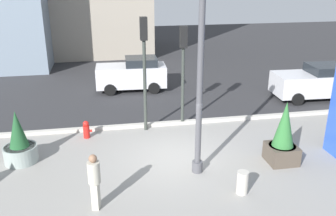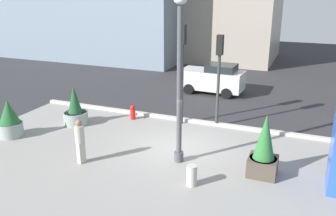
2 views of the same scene
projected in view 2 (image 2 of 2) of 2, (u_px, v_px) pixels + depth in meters
name	position (u px, v px, depth m)	size (l,w,h in m)	color
ground_plane	(204.00, 118.00, 18.53)	(60.00, 60.00, 0.00)	#2D2D30
plaza_pavement	(158.00, 169.00, 13.26)	(18.00, 10.00, 0.02)	gray
curb_strip	(199.00, 122.00, 17.74)	(18.00, 0.24, 0.16)	#B7B2A8
lamp_post	(179.00, 87.00, 12.95)	(0.44, 0.44, 6.11)	#4C4C51
potted_plant_mid_plaza	(10.00, 120.00, 15.96)	(1.06, 1.06, 1.71)	gray
potted_plant_near_right	(75.00, 110.00, 17.45)	(1.19, 1.19, 1.95)	gray
potted_plant_near_left	(264.00, 149.00, 12.58)	(1.01, 1.01, 2.30)	#4C4238
fire_hydrant	(133.00, 112.00, 18.19)	(0.36, 0.26, 0.75)	red
concrete_bollard	(192.00, 176.00, 12.08)	(0.36, 0.36, 0.75)	#B2ADA3
traffic_light_far_side	(219.00, 66.00, 16.49)	(0.28, 0.42, 4.37)	#333833
traffic_light_corner	(182.00, 59.00, 16.72)	(0.28, 0.42, 4.80)	#333833
car_curb_east	(213.00, 78.00, 22.59)	(3.99, 2.10, 1.88)	silver
pedestrian_by_curb	(80.00, 139.00, 13.48)	(0.44, 0.44, 1.75)	#B2AD9E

